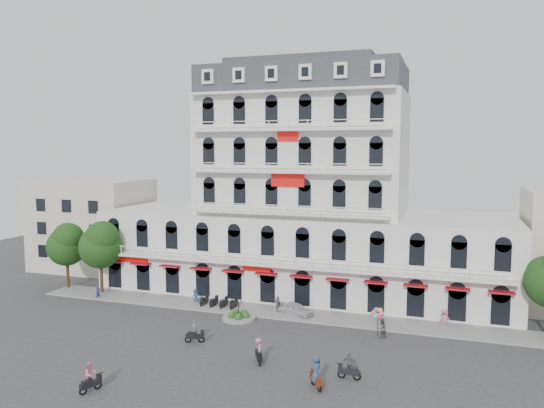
{
  "coord_description": "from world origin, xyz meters",
  "views": [
    {
      "loc": [
        15.69,
        -39.31,
        16.12
      ],
      "look_at": [
        -1.03,
        10.0,
        10.7
      ],
      "focal_mm": 35.0,
      "sensor_mm": 36.0,
      "label": 1
    }
  ],
  "objects": [
    {
      "name": "rider_southwest",
      "position": [
        -6.61,
        -11.18,
        1.04
      ],
      "size": [
        0.87,
        1.63,
        2.07
      ],
      "rotation": [
        0.0,
        0.0,
        1.2
      ],
      "color": "black",
      "rests_on": "ground"
    },
    {
      "name": "pedestrian_far",
      "position": [
        -20.0,
        7.46,
        0.75
      ],
      "size": [
        0.53,
        0.64,
        1.49
      ],
      "primitive_type": "imported",
      "rotation": [
        0.0,
        0.0,
        1.19
      ],
      "color": "navy",
      "rests_on": "ground"
    },
    {
      "name": "parked_car",
      "position": [
        1.78,
        8.79,
        0.64
      ],
      "size": [
        4.08,
        2.85,
        1.29
      ],
      "primitive_type": "imported",
      "rotation": [
        0.0,
        0.0,
        1.18
      ],
      "color": "silver",
      "rests_on": "ground"
    },
    {
      "name": "traffic_island",
      "position": [
        -3.0,
        6.0,
        0.26
      ],
      "size": [
        3.2,
        3.2,
        1.6
      ],
      "color": "gray",
      "rests_on": "ground"
    },
    {
      "name": "rider_east",
      "position": [
        7.49,
        -5.84,
        1.18
      ],
      "size": [
        1.19,
        1.42,
        2.33
      ],
      "rotation": [
        0.0,
        0.0,
        2.22
      ],
      "color": "maroon",
      "rests_on": "ground"
    },
    {
      "name": "rider_west",
      "position": [
        -4.19,
        -0.82,
        0.83
      ],
      "size": [
        1.65,
        0.82,
        1.94
      ],
      "rotation": [
        0.0,
        0.0,
        0.33
      ],
      "color": "black",
      "rests_on": "ground"
    },
    {
      "name": "parked_scooter_row",
      "position": [
        -6.35,
        8.8,
        0.0
      ],
      "size": [
        4.4,
        1.8,
        1.1
      ],
      "primitive_type": null,
      "color": "black",
      "rests_on": "ground"
    },
    {
      "name": "rider_northeast",
      "position": [
        9.34,
        -3.7,
        0.93
      ],
      "size": [
        1.7,
        0.4,
        1.96
      ],
      "rotation": [
        0.0,
        0.0,
        3.11
      ],
      "color": "black",
      "rests_on": "ground"
    },
    {
      "name": "pedestrian_right",
      "position": [
        15.5,
        9.5,
        0.91
      ],
      "size": [
        1.34,
        1.08,
        1.82
      ],
      "primitive_type": "imported",
      "rotation": [
        0.0,
        0.0,
        3.54
      ],
      "color": "#C56889",
      "rests_on": "ground"
    },
    {
      "name": "sidewalk",
      "position": [
        0.0,
        9.0,
        0.08
      ],
      "size": [
        53.0,
        4.0,
        0.16
      ],
      "primitive_type": "cube",
      "color": "gray",
      "rests_on": "ground"
    },
    {
      "name": "tree_west_inner",
      "position": [
        -20.95,
        9.48,
        5.68
      ],
      "size": [
        4.76,
        4.76,
        8.25
      ],
      "color": "#382314",
      "rests_on": "ground"
    },
    {
      "name": "flank_building_west",
      "position": [
        -30.0,
        20.0,
        6.0
      ],
      "size": [
        14.0,
        10.0,
        12.0
      ],
      "primitive_type": "cube",
      "color": "beige",
      "rests_on": "ground"
    },
    {
      "name": "ground",
      "position": [
        0.0,
        0.0,
        0.0
      ],
      "size": [
        120.0,
        120.0,
        0.0
      ],
      "primitive_type": "plane",
      "color": "#38383A",
      "rests_on": "ground"
    },
    {
      "name": "balloon_vendor",
      "position": [
        10.32,
        5.44,
        1.27
      ],
      "size": [
        1.48,
        1.34,
        2.45
      ],
      "color": "#4D4E54",
      "rests_on": "ground"
    },
    {
      "name": "main_building",
      "position": [
        0.0,
        18.0,
        9.96
      ],
      "size": [
        45.0,
        15.0,
        25.8
      ],
      "color": "silver",
      "rests_on": "ground"
    },
    {
      "name": "tree_west_outer",
      "position": [
        -25.95,
        9.98,
        5.35
      ],
      "size": [
        4.5,
        4.48,
        7.76
      ],
      "color": "#382314",
      "rests_on": "ground"
    },
    {
      "name": "pedestrian_left",
      "position": [
        -9.33,
        9.5,
        0.76
      ],
      "size": [
        0.81,
        0.58,
        1.53
      ],
      "primitive_type": "imported",
      "rotation": [
        0.0,
        0.0,
        -0.14
      ],
      "color": "navy",
      "rests_on": "ground"
    },
    {
      "name": "rider_center",
      "position": [
        2.34,
        -3.08,
        1.01
      ],
      "size": [
        1.02,
        1.55,
        1.96
      ],
      "rotation": [
        0.0,
        0.0,
        5.21
      ],
      "color": "black",
      "rests_on": "ground"
    },
    {
      "name": "pedestrian_mid",
      "position": [
        -0.04,
        8.9,
        0.87
      ],
      "size": [
        1.1,
        0.8,
        1.73
      ],
      "primitive_type": "imported",
      "rotation": [
        0.0,
        0.0,
        2.73
      ],
      "color": "slate",
      "rests_on": "ground"
    }
  ]
}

